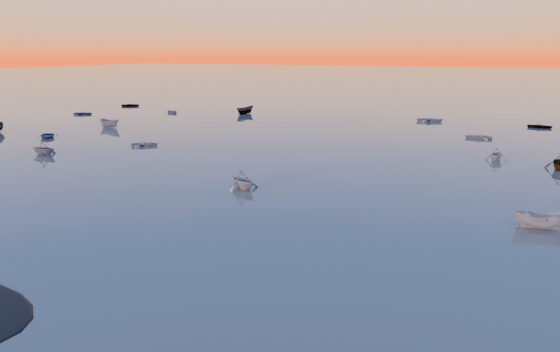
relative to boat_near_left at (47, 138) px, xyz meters
The scene contains 5 objects.
ground 73.75m from the boat_near_left, 55.09° to the left, with size 600.00×600.00×0.00m, color #615951.
mud_lobes 58.51m from the boat_near_left, 43.83° to the right, with size 140.00×6.00×0.07m, color black, non-canonical shape.
moored_fleet 44.31m from the boat_near_left, 17.71° to the left, with size 124.00×58.00×1.20m, color silver, non-canonical shape.
boat_near_left is the anchor object (origin of this frame).
boat_near_center 62.94m from the boat_near_left, 14.28° to the right, with size 3.55×1.50×1.23m, color silver.
Camera 1 is at (16.94, -15.08, 11.69)m, focal length 35.00 mm.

